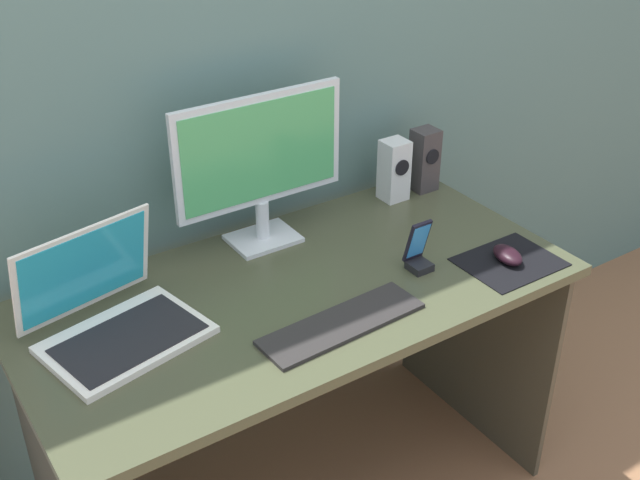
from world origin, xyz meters
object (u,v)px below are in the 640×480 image
monitor (260,161)px  mouse (508,255)px  speaker_right (424,160)px  speaker_near_monitor (394,170)px  keyboard_external (343,323)px  laptop (112,316)px  phone_in_dock (418,252)px

monitor → mouse: size_ratio=4.81×
speaker_right → speaker_near_monitor: size_ratio=1.05×
monitor → speaker_right: bearing=0.5°
speaker_right → keyboard_external: speaker_right is taller
laptop → keyboard_external: bearing=-29.9°
mouse → speaker_near_monitor: bearing=104.0°
monitor → keyboard_external: bearing=-95.2°
speaker_right → mouse: (-0.09, -0.45, -0.08)m
speaker_near_monitor → laptop: size_ratio=0.47×
speaker_near_monitor → keyboard_external: bearing=-138.0°
phone_in_dock → speaker_near_monitor: bearing=61.0°
monitor → speaker_right: size_ratio=2.50×
speaker_right → keyboard_external: 0.75m
speaker_right → speaker_near_monitor: (-0.12, -0.00, -0.00)m
speaker_near_monitor → keyboard_external: speaker_near_monitor is taller
speaker_right → laptop: bearing=-170.2°
monitor → mouse: 0.68m
monitor → speaker_right: (0.56, 0.01, -0.14)m
speaker_right → speaker_near_monitor: 0.12m
monitor → speaker_near_monitor: 0.47m
mouse → phone_in_dock: phone_in_dock is taller
monitor → speaker_right: 0.58m
speaker_near_monitor → keyboard_external: (-0.49, -0.44, -0.09)m
speaker_near_monitor → mouse: speaker_near_monitor is taller
speaker_near_monitor → keyboard_external: 0.66m
mouse → phone_in_dock: size_ratio=0.73×
speaker_near_monitor → mouse: bearing=-87.1°
monitor → keyboard_external: size_ratio=1.19×
speaker_near_monitor → phone_in_dock: speaker_near_monitor is taller
speaker_right → phone_in_dock: 0.46m
speaker_right → mouse: 0.47m
laptop → monitor: bearing=19.8°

